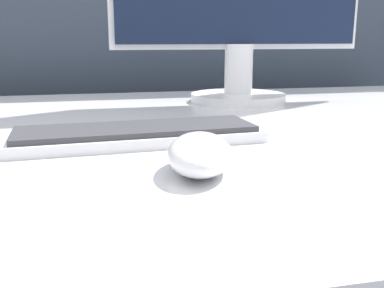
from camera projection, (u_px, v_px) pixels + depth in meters
The scene contains 3 objects.
partition_panel at pixel (133, 96), 1.39m from camera, with size 5.00×0.03×1.50m.
computer_mouse_near at pixel (200, 154), 0.51m from camera, with size 0.10×0.14×0.04m.
keyboard at pixel (137, 135), 0.66m from camera, with size 0.37×0.14×0.02m.
Camera 1 is at (-0.13, -0.74, 0.93)m, focal length 42.00 mm.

